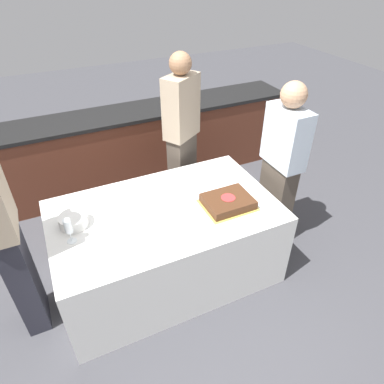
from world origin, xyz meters
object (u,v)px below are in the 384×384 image
wine_glass (68,227)px  person_cutting_cake (182,139)px  plate_stack (74,221)px  cake (228,202)px  person_seated_left (6,239)px  person_seated_right (281,167)px

wine_glass → person_cutting_cake: size_ratio=0.11×
plate_stack → person_cutting_cake: size_ratio=0.12×
plate_stack → cake: bearing=-13.4°
cake → person_seated_left: 1.62m
wine_glass → person_seated_left: bearing=171.6°
person_seated_left → person_seated_right: person_seated_left is taller
plate_stack → person_seated_left: 0.46m
person_cutting_cake → person_seated_left: 1.78m
cake → person_seated_right: (0.63, 0.16, 0.07)m
person_seated_right → person_cutting_cake: bearing=-140.2°
plate_stack → wine_glass: size_ratio=1.09×
plate_stack → wine_glass: bearing=-105.4°
person_seated_right → cake: bearing=-75.5°
person_cutting_cake → person_seated_right: (0.63, -0.76, -0.07)m
plate_stack → wine_glass: wine_glass is taller
cake → person_cutting_cake: bearing=90.0°
cake → plate_stack: (-1.17, 0.28, 0.01)m
cake → person_cutting_cake: person_cutting_cake is taller
person_seated_left → person_seated_right: (2.25, 0.00, -0.02)m
person_seated_left → plate_stack: bearing=-75.4°
person_seated_right → plate_stack: bearing=-93.6°
person_cutting_cake → person_seated_left: size_ratio=1.04×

